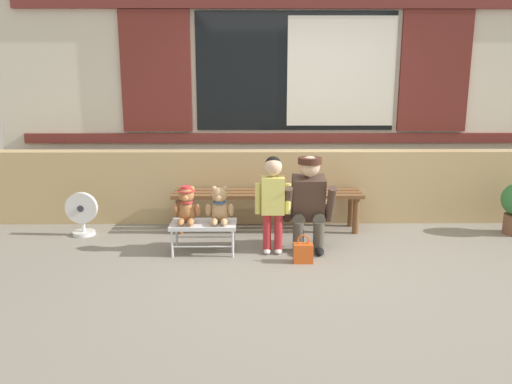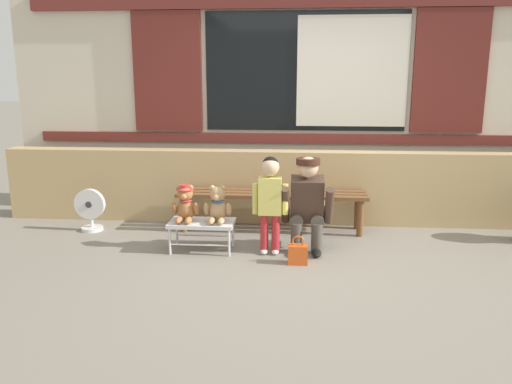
% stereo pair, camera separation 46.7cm
% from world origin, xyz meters
% --- Properties ---
extents(ground_plane, '(60.00, 60.00, 0.00)m').
position_xyz_m(ground_plane, '(0.00, 0.00, 0.00)').
color(ground_plane, gray).
extents(brick_low_wall, '(7.10, 0.25, 0.85)m').
position_xyz_m(brick_low_wall, '(0.00, 1.43, 0.42)').
color(brick_low_wall, tan).
rests_on(brick_low_wall, ground).
extents(shop_facade, '(7.24, 0.26, 3.53)m').
position_xyz_m(shop_facade, '(0.00, 1.94, 1.77)').
color(shop_facade, beige).
rests_on(shop_facade, ground).
extents(wooden_bench_long, '(2.10, 0.40, 0.44)m').
position_xyz_m(wooden_bench_long, '(-0.36, 1.06, 0.37)').
color(wooden_bench_long, brown).
rests_on(wooden_bench_long, ground).
extents(small_display_bench, '(0.64, 0.36, 0.30)m').
position_xyz_m(small_display_bench, '(-1.00, 0.32, 0.27)').
color(small_display_bench, silver).
rests_on(small_display_bench, ground).
extents(teddy_bear_with_hat, '(0.28, 0.27, 0.36)m').
position_xyz_m(teddy_bear_with_hat, '(-1.16, 0.32, 0.47)').
color(teddy_bear_with_hat, '#A86B3D').
rests_on(teddy_bear_with_hat, small_display_bench).
extents(teddy_bear_plain, '(0.28, 0.26, 0.36)m').
position_xyz_m(teddy_bear_plain, '(-0.84, 0.32, 0.46)').
color(teddy_bear_plain, tan).
rests_on(teddy_bear_plain, small_display_bench).
extents(child_standing, '(0.35, 0.18, 0.96)m').
position_xyz_m(child_standing, '(-0.33, 0.28, 0.59)').
color(child_standing, '#B7282D').
rests_on(child_standing, ground).
extents(adult_crouching, '(0.50, 0.49, 0.95)m').
position_xyz_m(adult_crouching, '(0.04, 0.40, 0.48)').
color(adult_crouching, '#4C473D').
rests_on(adult_crouching, ground).
extents(handbag_on_ground, '(0.18, 0.11, 0.27)m').
position_xyz_m(handbag_on_ground, '(-0.05, 0.02, 0.10)').
color(handbag_on_ground, '#DB561E').
rests_on(handbag_on_ground, ground).
extents(floor_fan, '(0.34, 0.24, 0.48)m').
position_xyz_m(floor_fan, '(-2.37, 0.87, 0.24)').
color(floor_fan, silver).
rests_on(floor_fan, ground).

